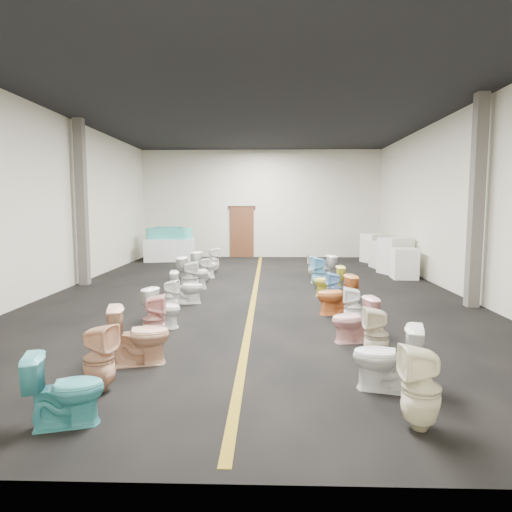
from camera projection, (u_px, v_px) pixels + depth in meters
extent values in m
plane|color=black|center=(255.00, 292.00, 11.52)|extent=(16.00, 16.00, 0.00)
plane|color=black|center=(255.00, 109.00, 11.02)|extent=(16.00, 16.00, 0.00)
plane|color=beige|center=(261.00, 204.00, 19.22)|extent=(10.00, 0.00, 10.00)
plane|color=beige|center=(219.00, 195.00, 3.32)|extent=(10.00, 0.00, 10.00)
plane|color=beige|center=(56.00, 203.00, 11.42)|extent=(0.00, 16.00, 16.00)
plane|color=beige|center=(459.00, 203.00, 11.12)|extent=(0.00, 16.00, 16.00)
cube|color=#846613|center=(255.00, 292.00, 11.52)|extent=(0.12, 15.60, 0.01)
cube|color=#562D19|center=(242.00, 232.00, 19.31)|extent=(1.00, 0.10, 2.10)
cube|color=#331C11|center=(242.00, 207.00, 19.21)|extent=(1.15, 0.08, 0.10)
cube|color=#59544C|center=(82.00, 203.00, 12.40)|extent=(0.25, 0.25, 4.50)
cube|color=#59544C|center=(477.00, 202.00, 9.64)|extent=(0.25, 0.25, 4.50)
cube|color=silver|center=(169.00, 250.00, 18.05)|extent=(2.11, 1.36, 0.87)
cube|color=#42BFB0|center=(169.00, 234.00, 17.98)|extent=(1.21, 0.67, 0.50)
cylinder|color=#42BFB0|center=(154.00, 234.00, 18.00)|extent=(0.66, 0.66, 0.50)
cylinder|color=#42BFB0|center=(184.00, 234.00, 17.95)|extent=(0.66, 0.66, 0.50)
cube|color=teal|center=(169.00, 229.00, 17.96)|extent=(1.00, 0.47, 0.20)
cube|color=white|center=(404.00, 264.00, 13.60)|extent=(0.74, 0.74, 0.91)
cube|color=silver|center=(395.00, 256.00, 14.60)|extent=(1.07, 1.07, 1.15)
cube|color=beige|center=(384.00, 254.00, 16.01)|extent=(0.92, 0.92, 0.94)
cube|color=silver|center=(374.00, 248.00, 17.56)|extent=(1.02, 1.02, 1.10)
imported|color=teal|center=(66.00, 389.00, 4.49)|extent=(0.82, 0.61, 0.74)
imported|color=#E7AB85|center=(99.00, 358.00, 5.32)|extent=(0.44, 0.44, 0.80)
imported|color=#E3A983|center=(139.00, 335.00, 6.25)|extent=(0.90, 0.65, 0.82)
imported|color=#E19D96|center=(154.00, 319.00, 7.19)|extent=(0.41, 0.40, 0.78)
imported|color=white|center=(163.00, 308.00, 8.18)|extent=(0.77, 0.59, 0.70)
imported|color=white|center=(171.00, 297.00, 9.20)|extent=(0.34, 0.33, 0.69)
imported|color=white|center=(187.00, 287.00, 10.16)|extent=(0.76, 0.50, 0.73)
imported|color=silver|center=(191.00, 278.00, 11.06)|extent=(0.42, 0.41, 0.84)
imported|color=silver|center=(194.00, 273.00, 12.02)|extent=(0.87, 0.58, 0.83)
imported|color=white|center=(205.00, 270.00, 12.92)|extent=(0.37, 0.36, 0.71)
imported|color=white|center=(205.00, 265.00, 13.86)|extent=(0.87, 0.71, 0.78)
imported|color=white|center=(214.00, 260.00, 14.89)|extent=(0.48, 0.48, 0.81)
imported|color=#F5EEC7|center=(421.00, 388.00, 4.40)|extent=(0.39, 0.38, 0.84)
imported|color=white|center=(387.00, 357.00, 5.34)|extent=(0.87, 0.63, 0.80)
imported|color=beige|center=(376.00, 335.00, 6.35)|extent=(0.35, 0.35, 0.77)
imported|color=#F1ADAA|center=(354.00, 320.00, 7.26)|extent=(0.77, 0.53, 0.73)
imported|color=white|center=(353.00, 307.00, 8.13)|extent=(0.37, 0.36, 0.73)
imported|color=orange|center=(336.00, 295.00, 9.13)|extent=(0.84, 0.57, 0.79)
imported|color=#7FB1E6|center=(334.00, 288.00, 10.11)|extent=(0.35, 0.35, 0.71)
imported|color=#F4E647|center=(329.00, 281.00, 10.96)|extent=(0.74, 0.44, 0.74)
imported|color=#80CDF4|center=(319.00, 273.00, 11.98)|extent=(0.47, 0.46, 0.84)
imported|color=silver|center=(322.00, 269.00, 12.87)|extent=(0.86, 0.65, 0.78)
imported|color=beige|center=(313.00, 266.00, 13.83)|extent=(0.35, 0.35, 0.68)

